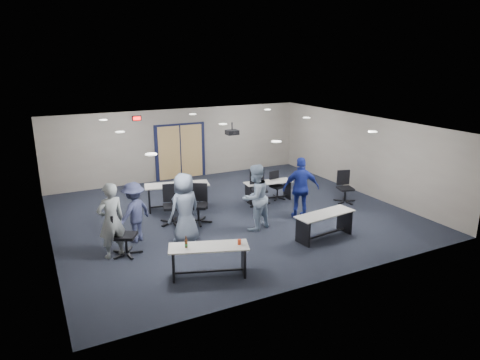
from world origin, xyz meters
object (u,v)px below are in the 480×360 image
chair_back_b (198,204)px  chair_loose_right (346,187)px  person_back (134,212)px  table_back_right (268,188)px  table_front_left (209,255)px  table_front_right (325,221)px  person_lightblue (255,197)px  chair_back_c (259,189)px  person_navy (301,188)px  chair_back_a (172,205)px  table_back_left (177,192)px  chair_loose_left (125,234)px  person_plaid (185,208)px  chair_back_d (278,185)px  person_gray (111,221)px

chair_back_b → chair_loose_right: 4.94m
person_back → table_back_right: bearing=163.1°
table_front_left → table_front_right: 3.51m
person_lightblue → chair_loose_right: bearing=170.2°
chair_back_c → person_back: 4.30m
person_back → chair_loose_right: bearing=147.6°
table_back_right → person_navy: bearing=-82.7°
chair_back_a → chair_loose_right: (5.60, -0.77, -0.04)m
table_back_left → person_lightblue: (1.37, -2.53, 0.37)m
chair_loose_right → person_navy: person_navy is taller
table_front_right → person_lightblue: (-1.33, 1.36, 0.45)m
table_front_right → chair_back_a: (-3.24, 2.74, 0.09)m
chair_back_b → chair_loose_left: bearing=-122.6°
table_front_right → chair_back_c: bearing=88.9°
chair_loose_right → person_plaid: person_plaid is taller
chair_loose_left → person_back: 0.84m
chair_back_c → chair_back_d: 0.93m
chair_back_b → chair_back_c: bearing=44.7°
table_back_right → person_lightblue: size_ratio=0.89×
person_plaid → person_gray: bearing=-18.2°
table_back_left → person_navy: size_ratio=1.12×
chair_back_d → chair_back_b: bearing=-173.4°
table_back_right → person_lightblue: person_lightblue is taller
chair_back_a → chair_back_d: size_ratio=1.21×
table_back_left → person_plaid: 2.60m
chair_back_c → person_gray: (-4.87, -1.63, 0.36)m
table_back_right → person_back: 4.87m
table_front_right → chair_back_c: (-0.28, 3.01, 0.09)m
table_front_left → chair_back_a: 3.24m
table_front_right → chair_back_b: 3.55m
table_back_left → chair_loose_left: chair_loose_left is taller
person_plaid → person_back: bearing=-48.2°
table_front_right → person_navy: bearing=73.6°
person_plaid → chair_back_a: bearing=-112.5°
table_front_right → chair_loose_left: size_ratio=1.64×
chair_back_a → table_back_left: bearing=78.2°
chair_loose_right → person_plaid: 5.74m
chair_back_a → person_back: person_back is taller
person_lightblue → person_navy: (1.59, 0.13, 0.00)m
person_gray → person_lightblue: bearing=164.0°
chair_loose_left → person_lightblue: size_ratio=0.58×
table_back_left → chair_loose_left: 3.34m
table_back_right → person_navy: person_navy is taller
chair_back_a → person_gray: size_ratio=0.61×
chair_back_b → chair_back_a: bearing=-170.7°
person_plaid → table_back_left: bearing=-122.9°
table_front_right → person_lightblue: 1.95m
chair_back_c → person_gray: person_gray is taller
person_navy → chair_back_c: bearing=-51.2°
table_front_left → chair_loose_left: 2.28m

